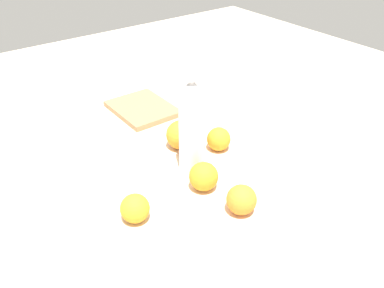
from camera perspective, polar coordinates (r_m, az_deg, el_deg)
ground_plane at (r=1.11m, az=0.60°, el=-2.73°), size 2.40×2.40×0.00m
water_bottle at (r=1.02m, az=0.00°, el=2.39°), size 0.07×0.07×0.28m
orange_0 at (r=0.93m, az=-7.92°, el=-8.82°), size 0.07×0.07×0.07m
orange_1 at (r=1.16m, az=-1.60°, el=1.29°), size 0.08×0.08×0.08m
orange_2 at (r=1.16m, az=3.72°, el=0.69°), size 0.07×0.07×0.07m
orange_3 at (r=1.01m, az=1.63°, el=-4.52°), size 0.07×0.07×0.07m
orange_4 at (r=0.95m, az=6.87°, el=-7.67°), size 0.07×0.07×0.07m
cutting_board at (r=1.38m, az=-6.89°, el=4.90°), size 0.22×0.17×0.02m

